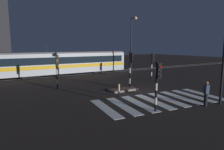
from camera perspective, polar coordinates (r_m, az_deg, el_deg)
ground_plane at (r=17.06m, az=7.74°, el=-5.29°), size 120.00×120.00×0.00m
rail_near at (r=28.10m, az=-8.86°, el=0.16°), size 80.00×0.12×0.03m
rail_far at (r=29.42m, az=-9.92°, el=0.51°), size 80.00×0.12×0.03m
crosswalk_zebra at (r=15.17m, az=13.98°, el=-7.19°), size 10.09×5.25×0.02m
traffic_island at (r=17.93m, az=3.18°, el=-4.26°), size 2.55×1.29×0.18m
traffic_light_corner_far_right at (r=23.81m, az=11.74°, el=3.66°), size 0.36×0.42×3.19m
traffic_light_median_centre at (r=18.23m, az=5.43°, el=3.05°), size 0.36×0.42×3.53m
traffic_light_corner_far_left at (r=18.78m, az=-15.85°, el=2.48°), size 0.36×0.42×3.30m
traffic_light_kerb_mid_left at (r=12.10m, az=13.22°, el=-1.12°), size 0.36×0.42×3.14m
street_lamp_trackside_right at (r=27.51m, az=5.95°, el=10.38°), size 0.44×1.21×7.94m
tram at (r=27.92m, az=-13.15°, el=3.58°), size 17.81×2.58×4.15m
pedestrian_waiting_at_kerb at (r=14.61m, az=25.87°, el=-4.90°), size 0.36×0.24×1.71m
bollard_island_edge at (r=15.44m, az=2.07°, el=-4.56°), size 0.12×0.12×1.11m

